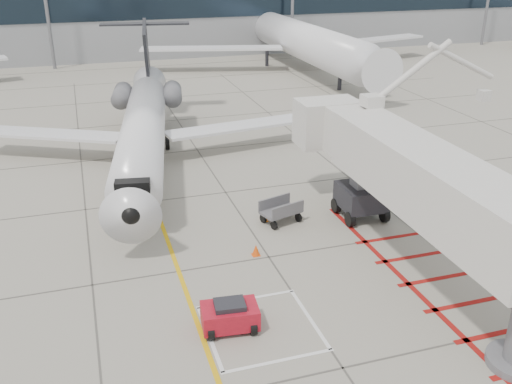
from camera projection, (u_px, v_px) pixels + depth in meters
name	position (u px, v px, depth m)	size (l,w,h in m)	color
ground_plane	(300.00, 304.00, 23.14)	(260.00, 260.00, 0.00)	gray
regional_jet	(140.00, 117.00, 34.37)	(23.69, 29.87, 7.83)	silver
jet_bridge	(428.00, 195.00, 23.94)	(8.89, 18.77, 7.51)	silver
pushback_tug	(230.00, 315.00, 21.44)	(2.12, 1.33, 1.24)	#B01122
baggage_cart	(281.00, 211.00, 29.80)	(2.03, 1.28, 1.28)	#56555A
ground_power_unit	(482.00, 216.00, 28.72)	(2.15, 1.25, 1.70)	silver
cone_nose	(256.00, 250.00, 26.72)	(0.39, 0.39, 0.54)	#E2490B
cone_side	(265.00, 217.00, 30.08)	(0.34, 0.34, 0.47)	orange
bg_aircraft_c	(298.00, 15.00, 65.87)	(36.30, 40.34, 12.10)	silver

